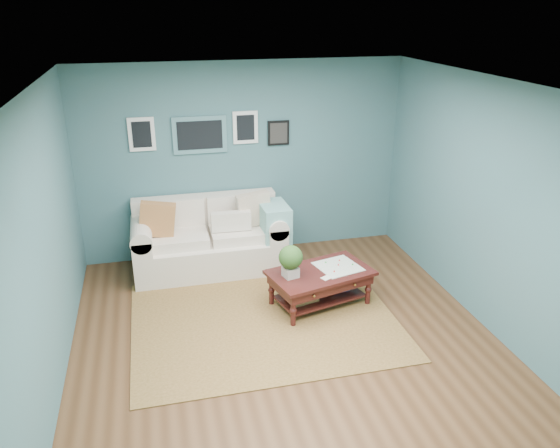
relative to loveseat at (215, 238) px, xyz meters
name	(u,v)px	position (x,y,z in m)	size (l,w,h in m)	color
room_shell	(286,225)	(0.49, -1.97, 0.93)	(5.00, 5.02, 2.70)	brown
area_rug	(264,320)	(0.35, -1.50, -0.42)	(2.97, 2.37, 0.01)	brown
loveseat	(215,238)	(0.00, 0.00, 0.00)	(2.06, 0.93, 1.06)	beige
coffee_table	(315,278)	(1.01, -1.32, -0.06)	(1.32, 0.97, 0.83)	black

